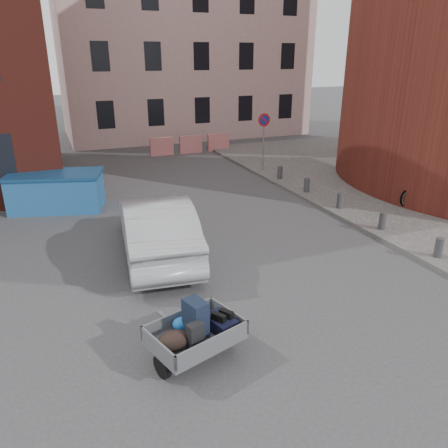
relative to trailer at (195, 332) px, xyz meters
name	(u,v)px	position (x,y,z in m)	size (l,w,h in m)	color
ground	(219,285)	(1.44, 2.46, -0.61)	(120.00, 120.00, 0.00)	#38383A
sidewalk	(412,193)	(11.44, 6.46, -0.55)	(9.00, 24.00, 0.12)	#474442
building_pink	(181,27)	(7.44, 24.46, 6.39)	(16.00, 8.00, 14.00)	#BF9B93
no_parking_sign	(264,130)	(7.44, 11.94, 1.41)	(0.60, 0.09, 2.65)	gray
bollards	(340,201)	(7.44, 5.86, -0.21)	(0.22, 9.02, 0.55)	#3A3A3D
barriers	(191,144)	(5.64, 17.46, -0.11)	(4.70, 0.18, 1.00)	red
trailer	(195,332)	(0.00, 0.00, 0.00)	(1.86, 1.97, 1.20)	black
dumpster	(57,191)	(-1.90, 9.95, 0.07)	(3.56, 2.48, 1.35)	#2260A4
silver_car	(156,227)	(0.49, 4.74, 0.24)	(1.79, 5.12, 1.69)	#9A9CA1
bicycle	(423,191)	(10.44, 5.06, 0.05)	(0.71, 2.04, 1.07)	black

